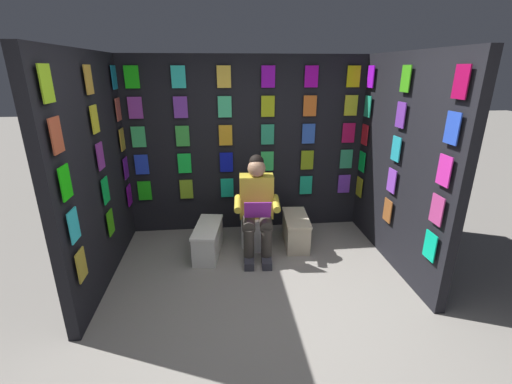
% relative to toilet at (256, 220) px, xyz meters
% --- Properties ---
extents(ground_plane, '(30.00, 30.00, 0.00)m').
position_rel_toilet_xyz_m(ground_plane, '(0.07, 1.56, -0.33)').
color(ground_plane, gray).
extents(display_wall_back, '(3.21, 0.14, 2.30)m').
position_rel_toilet_xyz_m(display_wall_back, '(0.07, -0.55, 0.83)').
color(display_wall_back, black).
rests_on(display_wall_back, ground).
extents(display_wall_left, '(0.14, 2.06, 2.30)m').
position_rel_toilet_xyz_m(display_wall_left, '(-1.53, 0.53, 0.83)').
color(display_wall_left, black).
rests_on(display_wall_left, ground).
extents(display_wall_right, '(0.14, 2.06, 2.30)m').
position_rel_toilet_xyz_m(display_wall_right, '(1.68, 0.53, 0.83)').
color(display_wall_right, black).
rests_on(display_wall_right, ground).
extents(toilet, '(0.42, 0.57, 0.77)m').
position_rel_toilet_xyz_m(toilet, '(0.00, 0.00, 0.00)').
color(toilet, white).
rests_on(toilet, ground).
extents(person_reading, '(0.54, 0.70, 1.19)m').
position_rel_toilet_xyz_m(person_reading, '(0.01, 0.23, 0.27)').
color(person_reading, gold).
rests_on(person_reading, ground).
extents(comic_longbox_near, '(0.34, 0.67, 0.38)m').
position_rel_toilet_xyz_m(comic_longbox_near, '(-0.50, 0.09, -0.13)').
color(comic_longbox_near, beige).
rests_on(comic_longbox_near, ground).
extents(comic_longbox_far, '(0.38, 0.74, 0.37)m').
position_rel_toilet_xyz_m(comic_longbox_far, '(0.60, 0.21, -0.14)').
color(comic_longbox_far, white).
rests_on(comic_longbox_far, ground).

